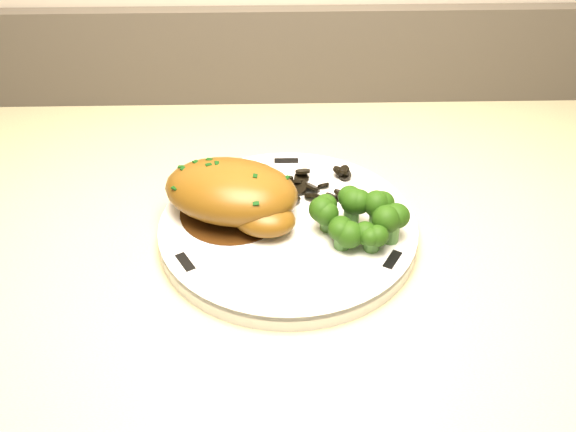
{
  "coord_description": "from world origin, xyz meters",
  "views": [
    {
      "loc": [
        -0.16,
        1.18,
        1.33
      ],
      "look_at": [
        -0.14,
        1.72,
        0.9
      ],
      "focal_mm": 45.0,
      "sensor_mm": 36.0,
      "label": 1
    }
  ],
  "objects": [
    {
      "name": "mushroom_pile",
      "position": [
        -0.12,
        1.77,
        0.9
      ],
      "size": [
        0.07,
        0.05,
        0.02
      ],
      "color": "black",
      "rests_on": "plate"
    },
    {
      "name": "gravy_pool",
      "position": [
        -0.2,
        1.73,
        0.89
      ],
      "size": [
        0.1,
        0.1,
        0.0
      ],
      "primitive_type": "cylinder",
      "color": "#3A1F0A",
      "rests_on": "plate"
    },
    {
      "name": "broccoli_florets",
      "position": [
        -0.08,
        1.7,
        0.91
      ],
      "size": [
        0.08,
        0.06,
        0.03
      ],
      "rotation": [
        0.0,
        0.0,
        0.31
      ],
      "color": "#4B8237",
      "rests_on": "plate"
    },
    {
      "name": "plate",
      "position": [
        -0.14,
        1.72,
        0.89
      ],
      "size": [
        0.28,
        0.28,
        0.02
      ],
      "primitive_type": "cylinder",
      "rotation": [
        0.0,
        0.0,
        0.17
      ],
      "color": "white",
      "rests_on": "counter"
    },
    {
      "name": "rim_accent_2",
      "position": [
        -0.05,
        1.66,
        0.89
      ],
      "size": [
        0.02,
        0.03,
        0.0
      ],
      "primitive_type": "cube",
      "rotation": [
        0.0,
        0.0,
        7.32
      ],
      "color": "black",
      "rests_on": "plate"
    },
    {
      "name": "rim_accent_1",
      "position": [
        -0.24,
        1.66,
        0.89
      ],
      "size": [
        0.02,
        0.03,
        0.0
      ],
      "primitive_type": "cube",
      "rotation": [
        0.0,
        0.0,
        5.23
      ],
      "color": "black",
      "rests_on": "plate"
    },
    {
      "name": "chicken_breast",
      "position": [
        -0.19,
        1.73,
        0.92
      ],
      "size": [
        0.15,
        0.12,
        0.05
      ],
      "rotation": [
        0.0,
        0.0,
        -0.27
      ],
      "color": "brown",
      "rests_on": "plate"
    },
    {
      "name": "rim_accent_0",
      "position": [
        -0.14,
        1.82,
        0.89
      ],
      "size": [
        0.03,
        0.01,
        0.0
      ],
      "primitive_type": "cube",
      "rotation": [
        0.0,
        0.0,
        3.13
      ],
      "color": "black",
      "rests_on": "plate"
    }
  ]
}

